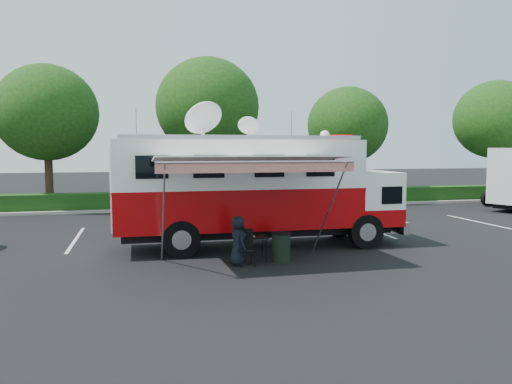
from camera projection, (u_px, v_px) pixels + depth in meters
ground_plane at (259, 247)px, 17.66m from camera, size 120.00×120.00×0.00m
back_border at (227, 123)px, 30.00m from camera, size 60.00×6.14×8.87m
stall_lines at (230, 233)px, 20.45m from camera, size 24.12×5.50×0.01m
command_truck at (257, 189)px, 17.46m from camera, size 10.02×2.76×4.81m
awning at (250, 161)px, 14.39m from camera, size 5.47×2.81×3.30m
person at (238, 265)px, 14.83m from camera, size 0.63×0.82×1.48m
folding_table at (253, 238)px, 15.40m from camera, size 0.89×0.63×0.76m
folding_chair at (245, 244)px, 14.82m from camera, size 0.59×0.61×1.08m
trash_bin at (281, 247)px, 15.25m from camera, size 0.61×0.61×0.91m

